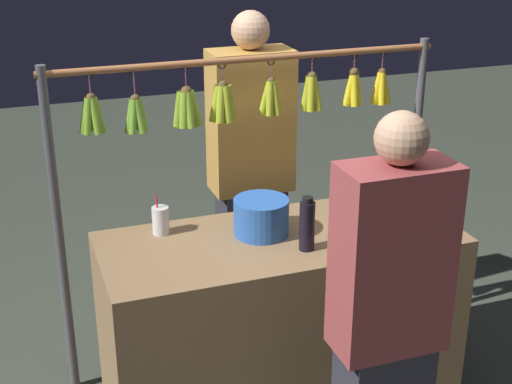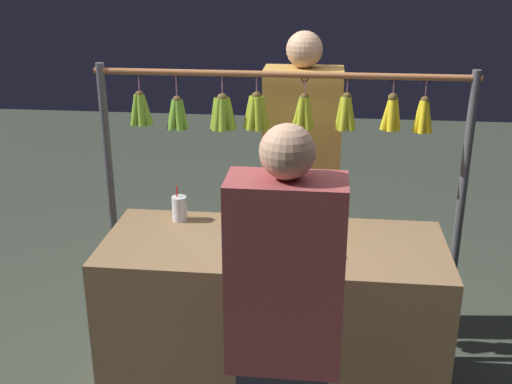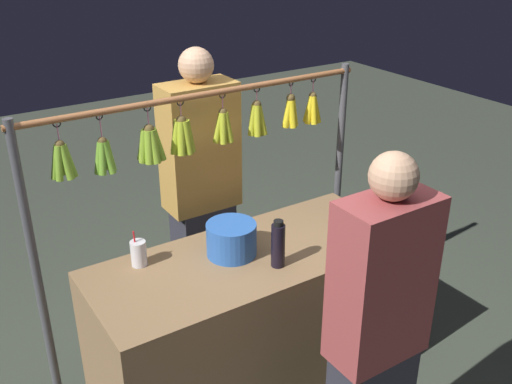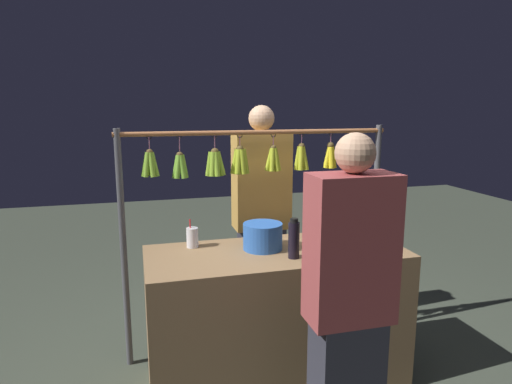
{
  "view_description": "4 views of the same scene",
  "coord_description": "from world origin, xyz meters",
  "px_view_note": "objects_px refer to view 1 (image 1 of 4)",
  "views": [
    {
      "loc": [
        1.1,
        2.76,
        2.31
      ],
      "look_at": [
        0.12,
        0.0,
        1.12
      ],
      "focal_mm": 51.58,
      "sensor_mm": 36.0,
      "label": 1
    },
    {
      "loc": [
        -0.22,
        2.72,
        2.17
      ],
      "look_at": [
        0.08,
        0.0,
        1.14
      ],
      "focal_mm": 44.81,
      "sensor_mm": 36.0,
      "label": 2
    },
    {
      "loc": [
        1.34,
        2.11,
        2.41
      ],
      "look_at": [
        -0.03,
        0.0,
        1.22
      ],
      "focal_mm": 41.19,
      "sensor_mm": 36.0,
      "label": 3
    },
    {
      "loc": [
        0.83,
        2.56,
        1.78
      ],
      "look_at": [
        0.13,
        0.0,
        1.27
      ],
      "focal_mm": 31.47,
      "sensor_mm": 36.0,
      "label": 4
    }
  ],
  "objects_px": {
    "water_bottle": "(307,225)",
    "vendor_person": "(251,182)",
    "blue_bucket": "(261,217)",
    "drink_cup": "(161,220)",
    "customer_person": "(386,337)"
  },
  "relations": [
    {
      "from": "water_bottle",
      "to": "vendor_person",
      "type": "xyz_separation_m",
      "value": [
        -0.04,
        -0.84,
        -0.12
      ]
    },
    {
      "from": "water_bottle",
      "to": "customer_person",
      "type": "xyz_separation_m",
      "value": [
        -0.04,
        0.63,
        -0.18
      ]
    },
    {
      "from": "blue_bucket",
      "to": "customer_person",
      "type": "relative_size",
      "value": 0.15
    },
    {
      "from": "blue_bucket",
      "to": "customer_person",
      "type": "bearing_deg",
      "value": 101.74
    },
    {
      "from": "customer_person",
      "to": "vendor_person",
      "type": "bearing_deg",
      "value": -89.76
    },
    {
      "from": "blue_bucket",
      "to": "vendor_person",
      "type": "bearing_deg",
      "value": -105.06
    },
    {
      "from": "drink_cup",
      "to": "vendor_person",
      "type": "height_order",
      "value": "vendor_person"
    },
    {
      "from": "water_bottle",
      "to": "drink_cup",
      "type": "xyz_separation_m",
      "value": [
        0.56,
        -0.37,
        -0.05
      ]
    },
    {
      "from": "blue_bucket",
      "to": "water_bottle",
      "type": "bearing_deg",
      "value": 121.82
    },
    {
      "from": "vendor_person",
      "to": "blue_bucket",
      "type": "bearing_deg",
      "value": 74.94
    },
    {
      "from": "water_bottle",
      "to": "drink_cup",
      "type": "bearing_deg",
      "value": -33.43
    },
    {
      "from": "blue_bucket",
      "to": "drink_cup",
      "type": "relative_size",
      "value": 1.36
    },
    {
      "from": "water_bottle",
      "to": "blue_bucket",
      "type": "height_order",
      "value": "water_bottle"
    },
    {
      "from": "blue_bucket",
      "to": "drink_cup",
      "type": "xyz_separation_m",
      "value": [
        0.42,
        -0.16,
        -0.02
      ]
    },
    {
      "from": "water_bottle",
      "to": "blue_bucket",
      "type": "xyz_separation_m",
      "value": [
        0.13,
        -0.21,
        -0.03
      ]
    }
  ]
}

